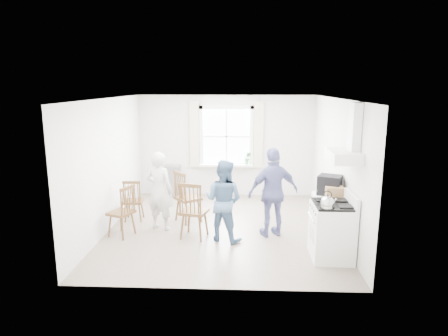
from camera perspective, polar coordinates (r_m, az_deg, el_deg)
room_shell at (r=7.87m, az=-0.35°, el=0.41°), size 4.62×5.12×2.64m
window_assembly at (r=10.25m, az=0.34°, el=4.02°), size 1.88×0.24×1.70m
range_hood at (r=6.64m, az=17.20°, el=2.99°), size 0.45×0.76×0.94m
shelf_unit at (r=10.48m, az=-7.36°, el=-1.81°), size 0.40×0.30×0.80m
gas_stove at (r=6.95m, az=15.18°, el=-8.59°), size 0.68×0.76×1.12m
kettle at (r=6.47m, az=14.54°, el=-4.82°), size 0.21×0.21×0.30m
low_cabinet at (r=7.62m, az=14.55°, el=-6.99°), size 0.50×0.55×0.90m
stereo_stack at (r=7.48m, az=14.86°, el=-2.36°), size 0.50×0.48×0.35m
cardboard_box at (r=7.32m, az=15.48°, el=-3.34°), size 0.31×0.22×0.20m
windsor_chair_a at (r=8.63m, az=-12.93°, el=-3.96°), size 0.41×0.40×0.91m
windsor_chair_b at (r=7.44m, az=-4.66°, el=-5.27°), size 0.57×0.56×1.11m
windsor_chair_c at (r=7.80m, az=-13.94°, el=-5.25°), size 0.55×0.55×1.01m
person_left at (r=8.02m, az=-9.18°, el=-3.25°), size 0.74×0.74×1.58m
person_mid at (r=7.38m, az=-0.06°, el=-4.66°), size 0.98×0.98×1.53m
person_right at (r=7.63m, az=7.05°, el=-3.48°), size 1.29×1.29×1.71m
potted_plant at (r=10.23m, az=3.37°, el=1.42°), size 0.18×0.18×0.32m
windsor_chair_d at (r=8.38m, az=-5.87°, el=-3.33°), size 0.65×0.65×1.11m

